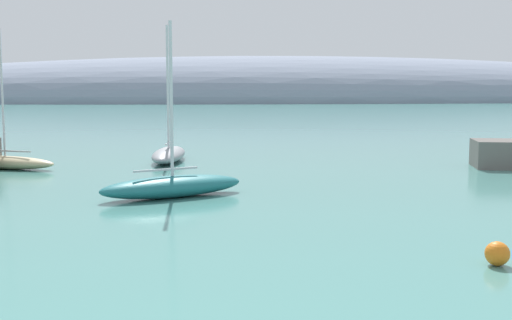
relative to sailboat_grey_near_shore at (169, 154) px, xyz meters
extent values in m
ellipsoid|color=gray|center=(30.80, 158.52, -0.59)|extent=(311.44, 59.77, 28.42)
ellipsoid|color=gray|center=(0.00, 0.00, -0.08)|extent=(2.98, 8.05, 1.03)
cylinder|color=silver|center=(0.00, 0.00, 4.88)|extent=(0.17, 0.17, 8.88)
cube|color=silver|center=(0.04, 0.35, 0.79)|extent=(0.47, 3.53, 0.10)
ellipsoid|color=#C6B284|center=(-10.81, -3.13, -0.16)|extent=(7.59, 4.40, 0.87)
cylinder|color=silver|center=(-10.81, -3.13, 4.53)|extent=(0.14, 0.14, 8.49)
cube|color=silver|center=(-10.50, -3.26, 0.63)|extent=(3.16, 1.35, 0.10)
ellipsoid|color=#1E6B70|center=(0.83, -15.13, -0.05)|extent=(7.78, 5.02, 1.09)
cylinder|color=silver|center=(0.83, -15.13, 4.36)|extent=(0.17, 0.17, 7.74)
cube|color=silver|center=(0.52, -15.27, 0.84)|extent=(3.15, 1.49, 0.10)
sphere|color=orange|center=(11.56, -28.62, -0.20)|extent=(0.78, 0.78, 0.78)
camera|label=1|loc=(2.13, -47.95, 5.18)|focal=45.63mm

